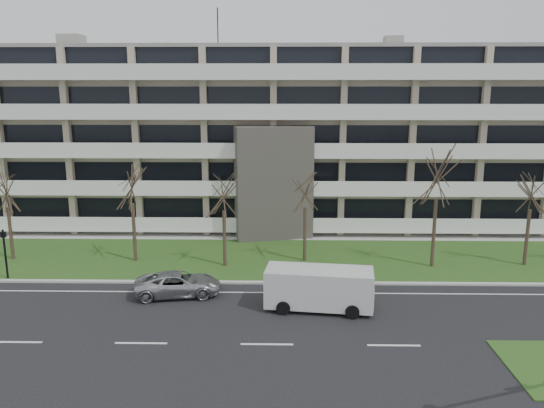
{
  "coord_description": "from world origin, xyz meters",
  "views": [
    {
      "loc": [
        0.67,
        -23.08,
        11.86
      ],
      "look_at": [
        0.05,
        10.0,
        4.63
      ],
      "focal_mm": 35.0,
      "sensor_mm": 36.0,
      "label": 1
    }
  ],
  "objects_px": {
    "blue_sedan": "(308,294)",
    "silver_pickup": "(178,284)",
    "pedestrian_signal": "(5,248)",
    "white_van": "(320,285)"
  },
  "relations": [
    {
      "from": "silver_pickup",
      "to": "blue_sedan",
      "type": "xyz_separation_m",
      "value": [
        7.53,
        -1.51,
        0.02
      ]
    },
    {
      "from": "blue_sedan",
      "to": "silver_pickup",
      "type": "bearing_deg",
      "value": 74.47
    },
    {
      "from": "white_van",
      "to": "silver_pickup",
      "type": "bearing_deg",
      "value": 174.78
    },
    {
      "from": "silver_pickup",
      "to": "blue_sedan",
      "type": "bearing_deg",
      "value": -110.26
    },
    {
      "from": "silver_pickup",
      "to": "white_van",
      "type": "bearing_deg",
      "value": -111.28
    },
    {
      "from": "silver_pickup",
      "to": "white_van",
      "type": "height_order",
      "value": "white_van"
    },
    {
      "from": "silver_pickup",
      "to": "white_van",
      "type": "distance_m",
      "value": 8.4
    },
    {
      "from": "silver_pickup",
      "to": "blue_sedan",
      "type": "height_order",
      "value": "blue_sedan"
    },
    {
      "from": "silver_pickup",
      "to": "pedestrian_signal",
      "type": "height_order",
      "value": "pedestrian_signal"
    },
    {
      "from": "blue_sedan",
      "to": "pedestrian_signal",
      "type": "xyz_separation_m",
      "value": [
        -18.9,
        3.99,
        1.35
      ]
    }
  ]
}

